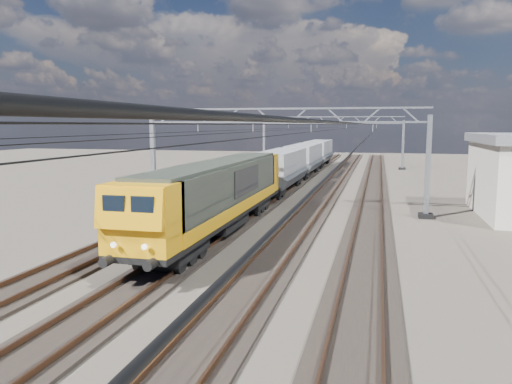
% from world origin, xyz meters
% --- Properties ---
extents(ground, '(160.00, 160.00, 0.00)m').
position_xyz_m(ground, '(0.00, 0.00, 0.00)').
color(ground, '#2B2520').
rests_on(ground, ground).
extents(track_outer_west, '(2.60, 140.00, 0.30)m').
position_xyz_m(track_outer_west, '(-6.00, 0.00, 0.07)').
color(track_outer_west, black).
rests_on(track_outer_west, ground).
extents(track_loco, '(2.60, 140.00, 0.30)m').
position_xyz_m(track_loco, '(-2.00, 0.00, 0.07)').
color(track_loco, black).
rests_on(track_loco, ground).
extents(track_inner_east, '(2.60, 140.00, 0.30)m').
position_xyz_m(track_inner_east, '(2.00, 0.00, 0.07)').
color(track_inner_east, black).
rests_on(track_inner_east, ground).
extents(track_outer_east, '(2.60, 140.00, 0.30)m').
position_xyz_m(track_outer_east, '(6.00, 0.00, 0.07)').
color(track_outer_east, black).
rests_on(track_outer_east, ground).
extents(catenary_gantry_mid, '(19.90, 0.90, 7.11)m').
position_xyz_m(catenary_gantry_mid, '(0.00, 4.00, 3.91)').
color(catenary_gantry_mid, '#92989F').
rests_on(catenary_gantry_mid, ground).
extents(catenary_gantry_far, '(19.90, 0.90, 7.11)m').
position_xyz_m(catenary_gantry_far, '(0.00, 40.00, 3.91)').
color(catenary_gantry_far, '#92989F').
rests_on(catenary_gantry_far, ground).
extents(overhead_wires, '(12.03, 140.00, 0.53)m').
position_xyz_m(overhead_wires, '(0.00, 8.00, 5.75)').
color(overhead_wires, black).
rests_on(overhead_wires, ground).
extents(locomotive, '(2.76, 21.10, 3.62)m').
position_xyz_m(locomotive, '(-2.00, -3.62, 2.33)').
color(locomotive, black).
rests_on(locomotive, ground).
extents(hopper_wagon_lead, '(3.38, 13.00, 3.25)m').
position_xyz_m(hopper_wagon_lead, '(-2.00, 14.07, 2.23)').
color(hopper_wagon_lead, black).
rests_on(hopper_wagon_lead, ground).
extents(hopper_wagon_mid, '(3.38, 13.00, 3.25)m').
position_xyz_m(hopper_wagon_mid, '(-2.00, 28.27, 2.23)').
color(hopper_wagon_mid, black).
rests_on(hopper_wagon_mid, ground).
extents(hopper_wagon_third, '(3.38, 13.00, 3.25)m').
position_xyz_m(hopper_wagon_third, '(-2.00, 42.47, 2.23)').
color(hopper_wagon_third, black).
rests_on(hopper_wagon_third, ground).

